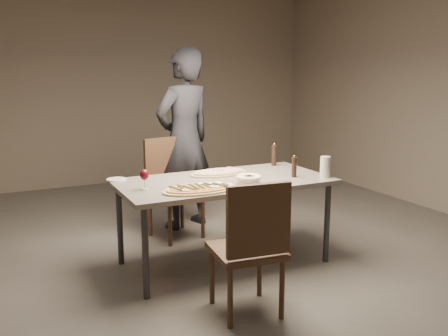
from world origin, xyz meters
name	(u,v)px	position (x,y,z in m)	size (l,w,h in m)	color
room	(224,103)	(0.00, 0.00, 1.40)	(7.00, 7.00, 7.00)	#57514B
dining_table	(224,186)	(0.00, 0.00, 0.69)	(1.80, 0.90, 0.75)	slate
zucchini_pizza	(201,188)	(-0.33, -0.26, 0.77)	(0.61, 0.34, 0.05)	tan
ham_pizza	(219,173)	(0.05, 0.21, 0.77)	(0.54, 0.30, 0.04)	tan
bread_basket	(249,179)	(0.11, -0.24, 0.79)	(0.21, 0.21, 0.08)	beige
oil_dish	(231,173)	(0.14, 0.16, 0.76)	(0.14, 0.14, 0.02)	white
pepper_mill_left	(274,155)	(0.70, 0.34, 0.85)	(0.06, 0.06, 0.22)	black
pepper_mill_right	(294,167)	(0.59, -0.18, 0.84)	(0.05, 0.05, 0.19)	black
carafe	(325,167)	(0.83, -0.30, 0.84)	(0.09, 0.09, 0.18)	silver
wine_glass	(144,175)	(-0.71, -0.04, 0.86)	(0.07, 0.07, 0.16)	silver
side_plate	(116,179)	(-0.83, 0.38, 0.76)	(0.17, 0.17, 0.01)	white
chair_near	(251,242)	(-0.26, -0.95, 0.54)	(0.50, 0.50, 0.97)	#442C1C
chair_far	(171,182)	(-0.15, 0.91, 0.56)	(0.55, 0.55, 0.99)	#442C1C
diner	(184,139)	(0.08, 1.12, 0.94)	(0.69, 0.45, 1.89)	black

